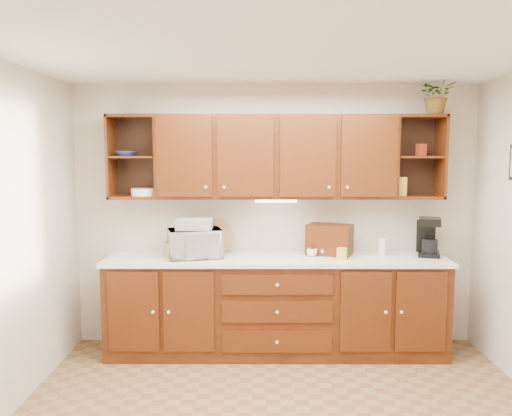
{
  "coord_description": "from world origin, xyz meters",
  "views": [
    {
      "loc": [
        -0.18,
        -3.24,
        1.92
      ],
      "look_at": [
        -0.19,
        1.15,
        1.44
      ],
      "focal_mm": 35.0,
      "sensor_mm": 36.0,
      "label": 1
    }
  ],
  "objects_px": {
    "microwave": "(195,243)",
    "bread_box": "(330,239)",
    "potted_plant": "(438,95)",
    "coffee_maker": "(428,237)"
  },
  "relations": [
    {
      "from": "microwave",
      "to": "bread_box",
      "type": "xyz_separation_m",
      "value": [
        1.3,
        0.15,
        0.01
      ]
    },
    {
      "from": "bread_box",
      "to": "potted_plant",
      "type": "distance_m",
      "value": 1.7
    },
    {
      "from": "bread_box",
      "to": "coffee_maker",
      "type": "bearing_deg",
      "value": 19.8
    },
    {
      "from": "microwave",
      "to": "potted_plant",
      "type": "relative_size",
      "value": 1.36
    },
    {
      "from": "coffee_maker",
      "to": "microwave",
      "type": "bearing_deg",
      "value": -160.03
    },
    {
      "from": "microwave",
      "to": "coffee_maker",
      "type": "bearing_deg",
      "value": -13.39
    },
    {
      "from": "potted_plant",
      "to": "bread_box",
      "type": "bearing_deg",
      "value": 177.7
    },
    {
      "from": "microwave",
      "to": "coffee_maker",
      "type": "xyz_separation_m",
      "value": [
        2.25,
        0.1,
        0.04
      ]
    },
    {
      "from": "potted_plant",
      "to": "coffee_maker",
      "type": "bearing_deg",
      "value": -158.97
    },
    {
      "from": "microwave",
      "to": "coffee_maker",
      "type": "height_order",
      "value": "coffee_maker"
    }
  ]
}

